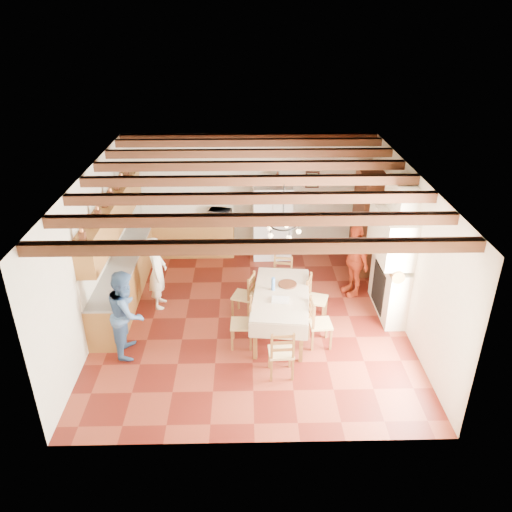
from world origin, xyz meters
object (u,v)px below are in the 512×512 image
(chair_left_near, at_px, (242,323))
(chair_right_far, at_px, (317,299))
(dining_table, at_px, (281,297))
(microwave, at_px, (220,215))
(chair_end_far, at_px, (282,279))
(person_man, at_px, (157,272))
(chair_end_near, at_px, (281,351))
(person_woman_red, at_px, (354,260))
(chair_right_near, at_px, (320,323))
(chair_left_far, at_px, (243,295))
(hutch, at_px, (367,220))
(person_woman_blue, at_px, (127,313))
(refrigerator, at_px, (272,221))

(chair_left_near, height_order, chair_right_far, same)
(dining_table, relative_size, microwave, 3.96)
(chair_end_far, bearing_deg, person_man, -167.23)
(chair_end_near, relative_size, person_woman_red, 0.59)
(person_man, bearing_deg, chair_right_near, -115.09)
(chair_left_far, distance_m, chair_end_far, 1.02)
(chair_end_near, xyz_separation_m, person_man, (-2.40, 2.26, 0.31))
(dining_table, distance_m, person_man, 2.67)
(chair_end_near, bearing_deg, dining_table, -96.30)
(person_woman_red, height_order, microwave, person_woman_red)
(hutch, relative_size, dining_table, 1.15)
(chair_end_near, relative_size, person_man, 0.61)
(dining_table, relative_size, chair_right_near, 2.16)
(chair_right_far, bearing_deg, dining_table, 137.08)
(chair_end_far, distance_m, microwave, 2.71)
(microwave, bearing_deg, person_woman_red, -20.41)
(dining_table, bearing_deg, chair_end_near, -93.51)
(chair_left_far, height_order, chair_right_near, same)
(chair_end_near, xyz_separation_m, person_woman_blue, (-2.71, 0.73, 0.34))
(chair_left_near, height_order, person_woman_red, person_woman_red)
(chair_end_far, relative_size, person_woman_red, 0.59)
(chair_end_far, distance_m, person_woman_red, 1.61)
(chair_left_far, distance_m, person_woman_blue, 2.37)
(hutch, height_order, chair_right_near, hutch)
(chair_left_near, height_order, chair_end_near, same)
(chair_end_near, relative_size, chair_end_far, 1.00)
(chair_end_near, height_order, chair_end_far, same)
(chair_right_far, height_order, person_man, person_man)
(refrigerator, distance_m, chair_left_near, 3.83)
(chair_left_far, relative_size, person_woman_red, 0.59)
(chair_right_near, bearing_deg, refrigerator, 7.11)
(chair_left_near, xyz_separation_m, person_woman_red, (2.41, 1.82, 0.34))
(microwave, bearing_deg, person_woman_blue, -96.68)
(chair_right_near, bearing_deg, chair_left_near, 85.43)
(person_man, xyz_separation_m, person_woman_blue, (-0.31, -1.53, 0.03))
(chair_end_near, height_order, person_man, person_man)
(microwave, bearing_deg, refrigerator, 8.82)
(chair_right_near, distance_m, chair_end_near, 1.14)
(dining_table, relative_size, chair_left_far, 2.16)
(chair_end_far, bearing_deg, chair_left_near, -109.73)
(person_woman_red, distance_m, microwave, 3.59)
(chair_right_far, bearing_deg, person_man, 97.79)
(chair_right_near, distance_m, person_man, 3.50)
(dining_table, relative_size, chair_left_near, 2.16)
(dining_table, bearing_deg, person_woman_red, 40.47)
(chair_right_near, height_order, chair_end_far, same)
(dining_table, xyz_separation_m, person_woman_red, (1.67, 1.42, 0.04))
(chair_end_far, relative_size, microwave, 1.83)
(person_man, bearing_deg, hutch, -70.96)
(chair_left_far, height_order, chair_end_near, same)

